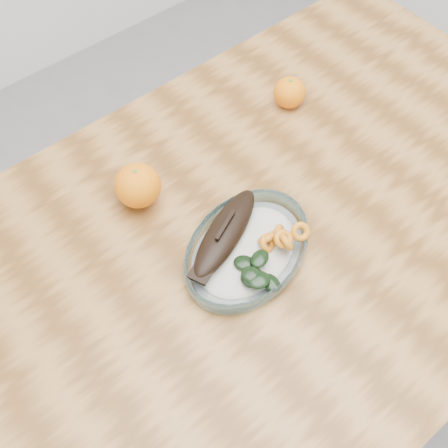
% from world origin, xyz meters
% --- Properties ---
extents(ground, '(3.00, 3.00, 0.00)m').
position_xyz_m(ground, '(0.00, 0.00, 0.00)').
color(ground, slate).
rests_on(ground, ground).
extents(dining_table, '(1.20, 0.80, 0.75)m').
position_xyz_m(dining_table, '(0.00, 0.00, 0.65)').
color(dining_table, brown).
rests_on(dining_table, ground).
extents(plated_meal, '(0.54, 0.54, 0.07)m').
position_xyz_m(plated_meal, '(-0.11, -0.02, 0.77)').
color(plated_meal, white).
rests_on(plated_meal, dining_table).
extents(orange_left, '(0.08, 0.08, 0.08)m').
position_xyz_m(orange_left, '(-0.19, 0.19, 0.79)').
color(orange_left, orange).
rests_on(orange_left, dining_table).
extents(orange_right, '(0.06, 0.06, 0.06)m').
position_xyz_m(orange_right, '(0.18, 0.20, 0.78)').
color(orange_right, orange).
rests_on(orange_right, dining_table).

